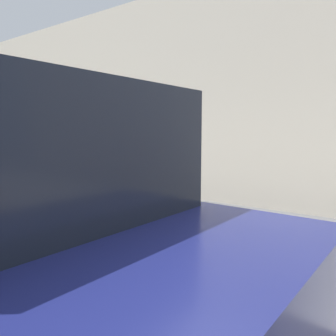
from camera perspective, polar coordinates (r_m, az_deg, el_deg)
sidewalk at (r=4.39m, az=13.20°, el=-13.47°), size 24.00×2.80×0.14m
building_facade at (r=6.76m, az=22.73°, el=12.92°), size 24.00×0.30×4.75m
parking_meter at (r=3.36m, az=-0.00°, el=-0.63°), size 0.21×0.12×1.39m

